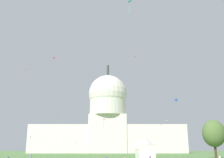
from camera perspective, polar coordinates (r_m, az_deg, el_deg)
capitol_building at (r=204.74m, az=-0.69°, el=-9.04°), size 115.44×29.64×67.91m
event_tent at (r=88.08m, az=7.35°, el=-14.40°), size 6.15×6.78×6.65m
tree_east_far at (r=90.78m, az=21.24°, el=-10.82°), size 9.84×9.55×11.92m
person_grey_back_left at (r=86.50m, az=-16.78°, el=-15.66°), size 0.63×0.63×1.59m
kite_red_high at (r=162.80m, az=5.24°, el=4.87°), size 0.60×0.74×0.86m
kite_gold_low at (r=115.14m, az=11.93°, el=-8.89°), size 1.47×1.12×0.11m
kite_cyan_high at (r=75.02m, az=3.77°, el=16.01°), size 1.38×1.61×3.54m
kite_blue_mid at (r=138.86m, az=13.79°, el=-4.37°), size 1.52×1.53×3.43m
kite_pink_low at (r=89.10m, az=-1.50°, el=-8.65°), size 0.80×0.77×3.09m
kite_white_low at (r=136.24m, az=-16.81°, el=-11.85°), size 0.36×0.83×2.52m
kite_magenta_high at (r=143.83m, az=-12.07°, el=4.43°), size 1.13×1.10×0.95m
kite_green_mid at (r=180.17m, az=-11.49°, el=-7.42°), size 1.27×1.17×2.25m
kite_orange_high at (r=136.74m, az=-18.12°, el=1.75°), size 1.23×1.38×3.79m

